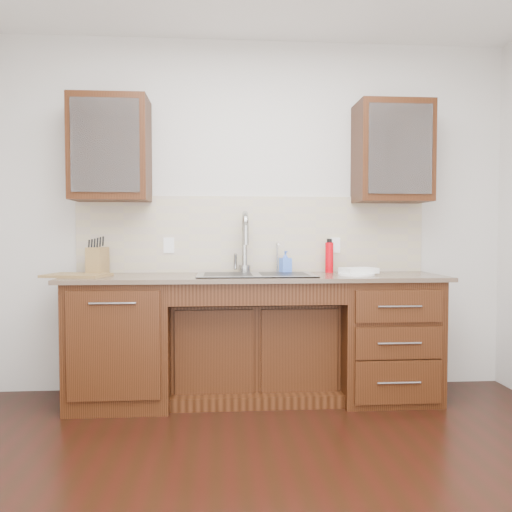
{
  "coord_description": "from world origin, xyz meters",
  "views": [
    {
      "loc": [
        -0.26,
        -2.15,
        1.2
      ],
      "look_at": [
        0.0,
        1.4,
        1.05
      ],
      "focal_mm": 35.0,
      "sensor_mm": 36.0,
      "label": 1
    }
  ],
  "objects": [
    {
      "name": "base_cabinet_center",
      "position": [
        0.0,
        1.53,
        0.35
      ],
      "size": [
        1.2,
        0.44,
        0.7
      ],
      "primitive_type": "cube",
      "color": "#593014",
      "rests_on": "ground"
    },
    {
      "name": "dish_towel",
      "position": [
        0.75,
        1.39,
        0.94
      ],
      "size": [
        0.28,
        0.23,
        0.04
      ],
      "primitive_type": "cube",
      "rotation": [
        0.0,
        0.0,
        0.27
      ],
      "color": "silver",
      "rests_on": "plate"
    },
    {
      "name": "plate",
      "position": [
        0.72,
        1.37,
        0.92
      ],
      "size": [
        0.33,
        0.33,
        0.01
      ],
      "primitive_type": "cylinder",
      "rotation": [
        0.0,
        0.0,
        -0.34
      ],
      "color": "white",
      "rests_on": "countertop"
    },
    {
      "name": "countertop",
      "position": [
        0.0,
        1.43,
        0.9
      ],
      "size": [
        2.7,
        0.65,
        0.03
      ],
      "primitive_type": "cube",
      "color": "#84705B",
      "rests_on": "base_cabinet_left"
    },
    {
      "name": "sink",
      "position": [
        0.0,
        1.41,
        0.83
      ],
      "size": [
        0.84,
        0.46,
        0.19
      ],
      "primitive_type": "cube",
      "color": "#9E9EA5",
      "rests_on": "countertop"
    },
    {
      "name": "soap_bottle",
      "position": [
        0.24,
        1.61,
        0.99
      ],
      "size": [
        0.1,
        0.1,
        0.17
      ],
      "primitive_type": "imported",
      "rotation": [
        0.0,
        0.0,
        0.32
      ],
      "color": "#4474EF",
      "rests_on": "countertop"
    },
    {
      "name": "cup_left_a",
      "position": [
        -1.18,
        1.58,
        1.77
      ],
      "size": [
        0.14,
        0.14,
        0.09
      ],
      "primitive_type": "imported",
      "rotation": [
        0.0,
        0.0,
        -0.35
      ],
      "color": "white",
      "rests_on": "upper_cabinet_left"
    },
    {
      "name": "knife_block",
      "position": [
        -1.15,
        1.55,
        1.01
      ],
      "size": [
        0.14,
        0.19,
        0.2
      ],
      "primitive_type": "cube",
      "rotation": [
        0.0,
        0.0,
        -0.14
      ],
      "color": "#9E8147",
      "rests_on": "countertop"
    },
    {
      "name": "outlet_left",
      "position": [
        -0.65,
        1.73,
        1.12
      ],
      "size": [
        0.08,
        0.01,
        0.12
      ],
      "primitive_type": "cube",
      "color": "white",
      "rests_on": "backsplash"
    },
    {
      "name": "base_cabinet_right",
      "position": [
        0.95,
        1.44,
        0.44
      ],
      "size": [
        0.7,
        0.62,
        0.88
      ],
      "primitive_type": "cube",
      "color": "#593014",
      "rests_on": "ground"
    },
    {
      "name": "upper_cabinet_right",
      "position": [
        1.05,
        1.58,
        1.83
      ],
      "size": [
        0.55,
        0.34,
        0.75
      ],
      "primitive_type": "cube",
      "color": "#593014",
      "rests_on": "wall_back"
    },
    {
      "name": "water_bottle",
      "position": [
        0.59,
        1.64,
        1.03
      ],
      "size": [
        0.07,
        0.07,
        0.23
      ],
      "primitive_type": "cylinder",
      "rotation": [
        0.0,
        0.0,
        -0.12
      ],
      "color": "#CD000B",
      "rests_on": "countertop"
    },
    {
      "name": "wall_back",
      "position": [
        0.0,
        1.8,
        1.35
      ],
      "size": [
        4.0,
        0.1,
        2.7
      ],
      "primitive_type": "cube",
      "color": "beige",
      "rests_on": "ground"
    },
    {
      "name": "cup_right_b",
      "position": [
        1.12,
        1.58,
        1.77
      ],
      "size": [
        0.11,
        0.11,
        0.08
      ],
      "primitive_type": "imported",
      "rotation": [
        0.0,
        0.0,
        -0.33
      ],
      "color": "white",
      "rests_on": "upper_cabinet_right"
    },
    {
      "name": "base_cabinet_left",
      "position": [
        -0.95,
        1.44,
        0.44
      ],
      "size": [
        0.7,
        0.62,
        0.88
      ],
      "primitive_type": "cube",
      "color": "#593014",
      "rests_on": "ground"
    },
    {
      "name": "cup_right_a",
      "position": [
        0.9,
        1.58,
        1.78
      ],
      "size": [
        0.16,
        0.16,
        0.1
      ],
      "primitive_type": "imported",
      "rotation": [
        0.0,
        0.0,
        -0.23
      ],
      "color": "white",
      "rests_on": "upper_cabinet_right"
    },
    {
      "name": "faucet",
      "position": [
        -0.07,
        1.64,
        1.11
      ],
      "size": [
        0.04,
        0.04,
        0.4
      ],
      "primitive_type": "cylinder",
      "color": "#999993",
      "rests_on": "countertop"
    },
    {
      "name": "outlet_right",
      "position": [
        0.65,
        1.73,
        1.12
      ],
      "size": [
        0.08,
        0.01,
        0.12
      ],
      "primitive_type": "cube",
      "color": "white",
      "rests_on": "backsplash"
    },
    {
      "name": "filter_tap",
      "position": [
        0.18,
        1.65,
        1.03
      ],
      "size": [
        0.02,
        0.02,
        0.24
      ],
      "primitive_type": "cylinder",
      "color": "#999993",
      "rests_on": "countertop"
    },
    {
      "name": "cutting_board",
      "position": [
        -1.25,
        1.4,
        0.92
      ],
      "size": [
        0.47,
        0.37,
        0.02
      ],
      "primitive_type": "cube",
      "rotation": [
        0.0,
        0.0,
        -0.22
      ],
      "color": "brown",
      "rests_on": "countertop"
    },
    {
      "name": "upper_cabinet_left",
      "position": [
        -1.05,
        1.58,
        1.83
      ],
      "size": [
        0.55,
        0.34,
        0.75
      ],
      "primitive_type": "cube",
      "color": "#593014",
      "rests_on": "wall_back"
    },
    {
      "name": "cup_left_b",
      "position": [
        -1.0,
        1.58,
        1.77
      ],
      "size": [
        0.14,
        0.14,
        0.1
      ],
      "primitive_type": "imported",
      "rotation": [
        0.0,
        0.0,
        0.33
      ],
      "color": "silver",
      "rests_on": "upper_cabinet_left"
    },
    {
      "name": "backsplash",
      "position": [
        0.0,
        1.74,
        1.21
      ],
      "size": [
        2.7,
        0.02,
        0.59
      ],
      "primitive_type": "cube",
      "color": "beige",
      "rests_on": "wall_back"
    }
  ]
}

